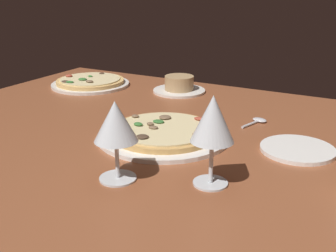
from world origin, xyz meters
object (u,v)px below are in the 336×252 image
(wine_glass_far, at_px, (213,122))
(wine_glass_near, at_px, (116,124))
(side_plate, at_px, (298,149))
(ramekin_on_saucer, at_px, (179,86))
(spoon, at_px, (257,121))
(pizza_main, at_px, (164,133))
(pizza_side, at_px, (90,82))

(wine_glass_far, height_order, wine_glass_near, wine_glass_far)
(wine_glass_far, height_order, side_plate, wine_glass_far)
(ramekin_on_saucer, height_order, spoon, ramekin_on_saucer)
(ramekin_on_saucer, xyz_separation_m, wine_glass_near, (0.20, -0.64, 0.09))
(side_plate, bearing_deg, ramekin_on_saucer, 144.84)
(pizza_main, height_order, ramekin_on_saucer, ramekin_on_saucer)
(spoon, bearing_deg, wine_glass_far, -85.57)
(wine_glass_far, xyz_separation_m, wine_glass_near, (-0.16, -0.07, -0.01))
(wine_glass_far, bearing_deg, side_plate, 65.71)
(ramekin_on_saucer, bearing_deg, pizza_main, -67.68)
(pizza_main, xyz_separation_m, pizza_side, (-0.48, 0.32, 0.00))
(pizza_side, bearing_deg, ramekin_on_saucer, 13.35)
(pizza_main, height_order, spoon, pizza_main)
(pizza_main, xyz_separation_m, spoon, (0.17, 0.22, -0.01))
(wine_glass_near, height_order, side_plate, wine_glass_near)
(wine_glass_near, bearing_deg, pizza_main, 97.85)
(ramekin_on_saucer, height_order, side_plate, ramekin_on_saucer)
(pizza_main, relative_size, wine_glass_far, 1.85)
(spoon, bearing_deg, wine_glass_near, -106.45)
(pizza_side, relative_size, ramekin_on_saucer, 1.57)
(pizza_main, bearing_deg, wine_glass_near, -82.15)
(pizza_main, distance_m, wine_glass_far, 0.28)
(pizza_side, height_order, wine_glass_near, wine_glass_near)
(pizza_side, bearing_deg, side_plate, -17.86)
(pizza_side, xyz_separation_m, side_plate, (0.79, -0.25, -0.01))
(pizza_main, relative_size, side_plate, 1.94)
(wine_glass_near, distance_m, spoon, 0.48)
(pizza_side, distance_m, ramekin_on_saucer, 0.33)
(side_plate, bearing_deg, pizza_side, 162.14)
(wine_glass_near, height_order, spoon, wine_glass_near)
(wine_glass_far, height_order, spoon, wine_glass_far)
(pizza_main, distance_m, ramekin_on_saucer, 0.43)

